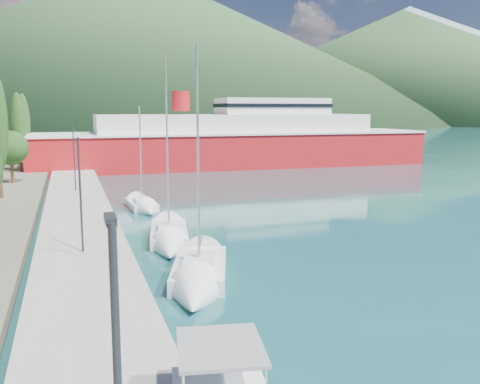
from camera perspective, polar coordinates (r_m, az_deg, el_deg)
name	(u,v)px	position (r m, az deg, el deg)	size (l,w,h in m)	color
ground	(108,144)	(136.08, -13.88, 5.04)	(1400.00, 1400.00, 0.00)	#164D51
quay	(78,215)	(42.24, -16.87, -2.36)	(5.00, 88.00, 0.80)	gray
hills_far	(195,50)	(654.94, -4.86, 14.82)	(1480.00, 900.00, 180.00)	gray
hills_near	(217,53)	(404.70, -2.44, 14.58)	(1010.00, 520.00, 115.00)	#284826
lamp_posts	(80,190)	(29.65, -16.70, 0.26)	(0.15, 45.36, 6.06)	#2D2D33
sailboat_near	(197,284)	(25.11, -4.58, -9.73)	(4.92, 8.91, 12.27)	silver
sailboat_mid	(169,242)	(32.98, -7.54, -5.30)	(3.74, 8.99, 12.56)	silver
sailboat_far	(145,208)	(44.61, -10.08, -1.70)	(2.44, 6.49, 9.37)	silver
ferry	(236,143)	(78.95, -0.44, 5.29)	(57.52, 12.19, 11.42)	#AD1319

